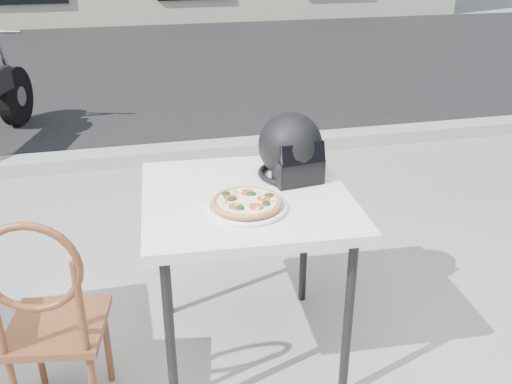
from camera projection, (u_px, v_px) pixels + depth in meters
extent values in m
cube|color=black|center=(121.00, 67.00, 8.60)|extent=(30.00, 8.00, 0.00)
cube|color=#A3A299|center=(132.00, 157.00, 5.04)|extent=(30.00, 0.25, 0.12)
cube|color=silver|center=(246.00, 199.00, 2.48)|extent=(0.95, 0.95, 0.04)
cylinder|color=black|center=(170.00, 341.00, 2.27)|extent=(0.04, 0.04, 0.80)
cylinder|color=black|center=(348.00, 321.00, 2.38)|extent=(0.04, 0.04, 0.80)
cylinder|color=black|center=(165.00, 248.00, 2.93)|extent=(0.04, 0.04, 0.80)
cylinder|color=black|center=(304.00, 236.00, 3.04)|extent=(0.04, 0.04, 0.80)
cylinder|color=white|center=(247.00, 208.00, 2.33)|extent=(0.34, 0.34, 0.01)
torus|color=white|center=(247.00, 206.00, 2.33)|extent=(0.36, 0.36, 0.02)
cylinder|color=#BF7A45|center=(247.00, 203.00, 2.32)|extent=(0.34, 0.34, 0.01)
torus|color=#BF7A45|center=(247.00, 202.00, 2.32)|extent=(0.35, 0.35, 0.02)
cylinder|color=red|center=(247.00, 202.00, 2.32)|extent=(0.30, 0.30, 0.00)
cylinder|color=#FEF0C3|center=(247.00, 201.00, 2.32)|extent=(0.29, 0.29, 0.00)
cylinder|color=#B93920|center=(264.00, 198.00, 2.33)|extent=(0.07, 0.07, 0.00)
cylinder|color=#B93920|center=(248.00, 193.00, 2.38)|extent=(0.07, 0.07, 0.00)
cylinder|color=#B93920|center=(230.00, 198.00, 2.34)|extent=(0.07, 0.07, 0.00)
cylinder|color=#B93920|center=(236.00, 206.00, 2.27)|extent=(0.07, 0.07, 0.00)
cylinder|color=#B93920|center=(256.00, 207.00, 2.26)|extent=(0.07, 0.07, 0.00)
ellipsoid|color=#133312|center=(251.00, 194.00, 2.37)|extent=(0.05, 0.04, 0.01)
ellipsoid|color=#133312|center=(232.00, 199.00, 2.32)|extent=(0.05, 0.05, 0.01)
ellipsoid|color=#133312|center=(266.00, 203.00, 2.29)|extent=(0.04, 0.04, 0.01)
ellipsoid|color=#133312|center=(240.00, 208.00, 2.25)|extent=(0.05, 0.05, 0.01)
ellipsoid|color=#133312|center=(269.00, 195.00, 2.36)|extent=(0.04, 0.03, 0.01)
ellipsoid|color=#133312|center=(226.00, 194.00, 2.37)|extent=(0.05, 0.05, 0.01)
cylinder|color=#D7C683|center=(250.00, 202.00, 2.29)|extent=(0.02, 0.02, 0.02)
cylinder|color=#D7C683|center=(234.00, 192.00, 2.38)|extent=(0.03, 0.03, 0.02)
cylinder|color=#D7C683|center=(263.00, 198.00, 2.33)|extent=(0.03, 0.02, 0.02)
cylinder|color=#D7C683|center=(243.00, 189.00, 2.40)|extent=(0.02, 0.02, 0.02)
cylinder|color=#D7C683|center=(258.00, 208.00, 2.24)|extent=(0.03, 0.03, 0.02)
cylinder|color=#D7C683|center=(224.00, 201.00, 2.29)|extent=(0.03, 0.02, 0.02)
cylinder|color=#D7C683|center=(272.00, 200.00, 2.31)|extent=(0.02, 0.02, 0.02)
cylinder|color=#D7C683|center=(237.00, 205.00, 2.26)|extent=(0.03, 0.03, 0.02)
ellipsoid|color=black|center=(290.00, 145.00, 2.59)|extent=(0.33, 0.34, 0.30)
cube|color=black|center=(298.00, 171.00, 2.55)|extent=(0.23, 0.14, 0.12)
torus|color=black|center=(290.00, 173.00, 2.64)|extent=(0.33, 0.33, 0.03)
cube|color=black|center=(303.00, 154.00, 2.47)|extent=(0.21, 0.07, 0.09)
cube|color=brown|center=(57.00, 327.00, 2.31)|extent=(0.44, 0.44, 0.03)
cylinder|color=brown|center=(107.00, 343.00, 2.55)|extent=(0.04, 0.04, 0.42)
cylinder|color=brown|center=(38.00, 346.00, 2.53)|extent=(0.04, 0.04, 0.42)
cylinder|color=brown|center=(81.00, 309.00, 2.09)|extent=(0.04, 0.04, 0.40)
torus|color=brown|center=(30.00, 269.00, 2.00)|extent=(0.37, 0.09, 0.37)
cylinder|color=black|center=(15.00, 96.00, 5.94)|extent=(0.28, 0.62, 0.61)
cylinder|color=gray|center=(15.00, 96.00, 5.94)|extent=(0.19, 0.23, 0.20)
cylinder|color=gray|center=(6.00, 67.00, 5.73)|extent=(0.13, 0.33, 0.72)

